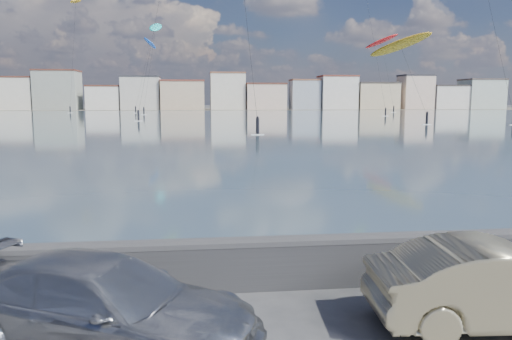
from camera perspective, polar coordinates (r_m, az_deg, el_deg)
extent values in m
cube|color=#3B545F|center=(98.26, -6.45, 5.81)|extent=(500.00, 177.00, 0.00)
cube|color=#4C473D|center=(206.72, -6.54, 6.94)|extent=(500.00, 60.00, 0.00)
cube|color=#28282B|center=(9.94, -4.97, -11.19)|extent=(400.00, 0.35, 0.90)
cylinder|color=#28282B|center=(9.80, -5.00, -8.71)|extent=(400.00, 0.36, 0.36)
cube|color=silver|center=(203.61, -25.65, 7.81)|extent=(13.00, 11.00, 11.50)
cube|color=#562D23|center=(203.76, -25.76, 9.51)|extent=(13.26, 11.22, 0.60)
cube|color=gray|center=(199.42, -21.70, 8.40)|extent=(15.00, 12.00, 14.00)
cube|color=#562D23|center=(199.67, -21.81, 10.50)|extent=(15.30, 12.24, 0.60)
cube|color=white|center=(195.80, -16.95, 7.83)|extent=(12.00, 10.00, 8.50)
cube|color=#562D23|center=(195.86, -17.00, 9.16)|extent=(12.24, 10.20, 0.60)
cube|color=beige|center=(193.87, -13.00, 8.49)|extent=(14.00, 11.00, 12.00)
cube|color=#2D2D33|center=(194.05, -13.06, 10.35)|extent=(14.28, 11.22, 0.60)
cube|color=#CCB293|center=(192.78, -8.36, 8.39)|extent=(16.00, 13.00, 10.50)
cube|color=brown|center=(192.90, -8.39, 10.04)|extent=(16.32, 13.26, 0.60)
cube|color=silver|center=(193.04, -3.26, 8.91)|extent=(13.00, 10.00, 13.50)
cube|color=brown|center=(193.27, -3.27, 11.00)|extent=(13.26, 10.20, 0.60)
cube|color=beige|center=(194.40, 1.06, 8.32)|extent=(15.00, 12.00, 9.50)
cube|color=#562D23|center=(194.49, 1.07, 9.81)|extent=(15.30, 12.24, 0.60)
cube|color=#9EA8B7|center=(197.05, 5.59, 8.50)|extent=(11.00, 9.00, 11.00)
cube|color=brown|center=(197.19, 5.61, 10.19)|extent=(11.22, 9.18, 0.60)
cube|color=white|center=(200.19, 9.27, 8.64)|extent=(14.00, 11.00, 12.50)
cube|color=brown|center=(200.38, 9.31, 10.52)|extent=(14.28, 11.22, 0.60)
cube|color=beige|center=(204.92, 13.48, 8.16)|extent=(16.00, 12.00, 10.00)
cube|color=#383330|center=(205.02, 13.53, 9.64)|extent=(16.32, 12.24, 0.60)
cube|color=beige|center=(211.12, 17.75, 8.40)|extent=(12.00, 10.00, 13.00)
cube|color=#2D2D33|center=(211.32, 17.83, 10.24)|extent=(12.24, 10.20, 0.60)
cube|color=white|center=(216.96, 21.01, 7.70)|extent=(14.00, 11.00, 9.00)
cube|color=#383330|center=(217.03, 21.07, 8.97)|extent=(14.28, 11.22, 0.60)
cube|color=#B7C6BC|center=(224.01, 24.35, 7.84)|extent=(15.00, 12.00, 11.50)
cube|color=#4C423D|center=(224.14, 24.44, 9.38)|extent=(15.30, 12.24, 0.60)
imported|color=#A4A6AB|center=(7.91, -17.05, -14.72)|extent=(5.25, 3.70, 1.41)
imported|color=tan|center=(9.30, 26.30, -11.69)|extent=(4.39, 1.77, 1.42)
ellipsoid|color=red|center=(164.04, 14.15, 14.09)|extent=(10.42, 7.38, 5.14)
cube|color=white|center=(152.45, 15.45, 6.36)|extent=(1.40, 0.42, 0.08)
cylinder|color=black|center=(152.43, 15.46, 6.69)|extent=(0.36, 0.36, 1.70)
sphere|color=black|center=(152.41, 15.47, 7.03)|extent=(0.28, 0.28, 0.28)
cylinder|color=black|center=(157.90, 14.79, 10.59)|extent=(0.18, 11.49, 20.44)
cube|color=white|center=(118.96, 14.57, 6.00)|extent=(1.40, 0.42, 0.08)
cylinder|color=black|center=(118.94, 14.58, 6.43)|extent=(0.36, 0.36, 1.70)
sphere|color=black|center=(118.92, 14.60, 6.87)|extent=(0.28, 0.28, 0.28)
cylinder|color=black|center=(126.07, 13.41, 13.59)|extent=(1.08, 14.34, 30.24)
ellipsoid|color=#19BFBF|center=(135.93, -11.39, 15.70)|extent=(3.91, 9.96, 4.44)
cube|color=white|center=(128.33, -12.68, 6.19)|extent=(1.40, 0.42, 0.08)
cylinder|color=black|center=(128.31, -12.69, 6.59)|extent=(0.36, 0.36, 1.70)
sphere|color=black|center=(128.29, -12.71, 6.99)|extent=(0.28, 0.28, 0.28)
cylinder|color=black|center=(131.70, -12.03, 11.35)|extent=(2.99, 6.73, 20.95)
ellipsoid|color=blue|center=(162.21, -12.01, 13.99)|extent=(4.70, 7.87, 3.96)
cube|color=white|center=(146.06, -13.58, 6.36)|extent=(1.40, 0.42, 0.08)
cylinder|color=black|center=(146.04, -13.59, 6.71)|extent=(0.36, 0.36, 1.70)
sphere|color=black|center=(146.03, -13.60, 7.07)|extent=(0.28, 0.28, 0.28)
cylinder|color=black|center=(153.81, -12.77, 10.61)|extent=(3.17, 15.71, 19.79)
cube|color=white|center=(53.34, 0.18, 4.08)|extent=(1.40, 0.42, 0.08)
cylinder|color=black|center=(53.29, 0.18, 5.05)|extent=(0.36, 0.36, 1.70)
sphere|color=black|center=(53.25, 0.18, 6.01)|extent=(0.28, 0.28, 0.28)
cylinder|color=black|center=(60.21, -0.87, 14.93)|extent=(0.63, 13.29, 19.35)
cube|color=white|center=(90.53, -13.27, 5.49)|extent=(1.40, 0.42, 0.08)
cylinder|color=black|center=(90.49, -13.29, 6.06)|extent=(0.36, 0.36, 1.70)
sphere|color=black|center=(90.47, -13.31, 6.63)|extent=(0.28, 0.28, 0.28)
cylinder|color=black|center=(97.79, -11.94, 13.62)|extent=(3.74, 14.16, 24.52)
ellipsoid|color=#BF8C19|center=(88.58, 16.14, 13.59)|extent=(9.84, 9.32, 4.91)
cube|color=white|center=(79.75, 18.92, 4.96)|extent=(1.40, 0.42, 0.08)
cylinder|color=black|center=(79.71, 18.95, 5.60)|extent=(0.36, 0.36, 1.70)
sphere|color=black|center=(79.68, 18.98, 6.25)|extent=(0.28, 0.28, 0.28)
cylinder|color=black|center=(83.92, 17.49, 9.93)|extent=(0.77, 9.59, 11.51)
ellipsoid|color=#BF8C19|center=(166.63, -19.91, 17.68)|extent=(3.27, 8.59, 3.15)
cube|color=white|center=(151.78, -20.46, 6.14)|extent=(1.40, 0.42, 0.08)
cylinder|color=black|center=(151.77, -20.47, 6.47)|extent=(0.36, 0.36, 1.70)
sphere|color=black|center=(151.75, -20.49, 6.81)|extent=(0.28, 0.28, 0.28)
cylinder|color=black|center=(158.45, -20.19, 12.40)|extent=(0.16, 12.69, 31.72)
cylinder|color=black|center=(87.14, 25.31, 15.83)|extent=(3.98, 8.57, 30.76)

